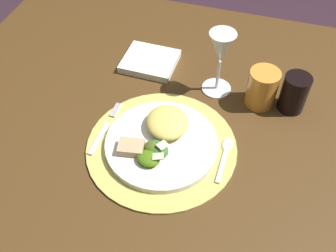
# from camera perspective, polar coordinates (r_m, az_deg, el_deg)

# --- Properties ---
(ground_plane) EXTENTS (6.00, 6.00, 0.00)m
(ground_plane) POSITION_cam_1_polar(r_m,az_deg,el_deg) (1.57, -0.53, -16.10)
(ground_plane) COLOR #311E28
(dining_table) EXTENTS (1.19, 0.98, 0.72)m
(dining_table) POSITION_cam_1_polar(r_m,az_deg,el_deg) (1.07, -0.75, -2.61)
(dining_table) COLOR #482E14
(dining_table) RESTS_ON ground
(placemat) EXTENTS (0.34, 0.34, 0.01)m
(placemat) POSITION_cam_1_polar(r_m,az_deg,el_deg) (0.89, -0.94, -3.04)
(placemat) COLOR tan
(placemat) RESTS_ON dining_table
(dinner_plate) EXTENTS (0.26, 0.26, 0.02)m
(dinner_plate) POSITION_cam_1_polar(r_m,az_deg,el_deg) (0.88, -0.94, -2.62)
(dinner_plate) COLOR silver
(dinner_plate) RESTS_ON placemat
(pasta_serving) EXTENTS (0.13, 0.13, 0.04)m
(pasta_serving) POSITION_cam_1_polar(r_m,az_deg,el_deg) (0.89, -0.11, 0.56)
(pasta_serving) COLOR #E6CE5F
(pasta_serving) RESTS_ON dinner_plate
(salad_greens) EXTENTS (0.07, 0.09, 0.03)m
(salad_greens) POSITION_cam_1_polar(r_m,az_deg,el_deg) (0.85, -2.20, -3.82)
(salad_greens) COLOR #425819
(salad_greens) RESTS_ON dinner_plate
(bread_piece) EXTENTS (0.06, 0.05, 0.02)m
(bread_piece) POSITION_cam_1_polar(r_m,az_deg,el_deg) (0.86, -5.41, -3.13)
(bread_piece) COLOR tan
(bread_piece) RESTS_ON dinner_plate
(fork) EXTENTS (0.02, 0.17, 0.00)m
(fork) POSITION_cam_1_polar(r_m,az_deg,el_deg) (0.93, -9.36, -0.64)
(fork) COLOR silver
(fork) RESTS_ON placemat
(spoon) EXTENTS (0.03, 0.13, 0.01)m
(spoon) POSITION_cam_1_polar(r_m,az_deg,el_deg) (0.88, 8.45, -3.73)
(spoon) COLOR silver
(spoon) RESTS_ON placemat
(napkin) EXTENTS (0.15, 0.13, 0.02)m
(napkin) POSITION_cam_1_polar(r_m,az_deg,el_deg) (1.09, -2.66, 9.43)
(napkin) COLOR white
(napkin) RESTS_ON dining_table
(wine_glass) EXTENTS (0.08, 0.08, 0.17)m
(wine_glass) POSITION_cam_1_polar(r_m,az_deg,el_deg) (0.95, 7.76, 10.81)
(wine_glass) COLOR silver
(wine_glass) RESTS_ON dining_table
(amber_tumbler) EXTENTS (0.07, 0.07, 0.10)m
(amber_tumbler) POSITION_cam_1_polar(r_m,az_deg,el_deg) (0.98, 13.59, 5.42)
(amber_tumbler) COLOR orange
(amber_tumbler) RESTS_ON dining_table
(dark_tumbler) EXTENTS (0.06, 0.06, 0.10)m
(dark_tumbler) POSITION_cam_1_polar(r_m,az_deg,el_deg) (0.99, 17.95, 4.60)
(dark_tumbler) COLOR black
(dark_tumbler) RESTS_ON dining_table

